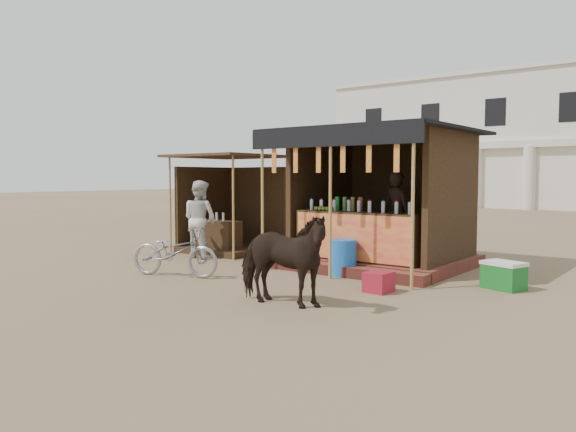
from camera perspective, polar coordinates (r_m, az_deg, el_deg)
The scene contains 10 objects.
ground at distance 9.68m, azimuth -5.84°, elevation -7.03°, with size 120.00×120.00×0.00m, color #846B4C.
main_stall at distance 11.67m, azimuth 9.27°, elevation -0.09°, with size 3.60×3.61×2.78m.
secondary_stall at distance 14.07m, azimuth -6.16°, elevation -0.09°, with size 2.40×2.40×2.38m.
cow at distance 8.03m, azimuth -0.68°, elevation -4.45°, with size 0.72×1.59×1.34m, color black.
motorbike at distance 10.64m, azimuth -11.43°, elevation -3.57°, with size 0.61×1.76×0.93m, color gray.
bystander at distance 12.97m, azimuth -8.92°, elevation -0.32°, with size 0.86×0.67×1.77m, color silver.
blue_barrel at distance 10.59m, azimuth 5.62°, elevation -4.23°, with size 0.50×0.50×0.68m, color blue.
red_crate at distance 9.17m, azimuth 9.19°, elevation -6.64°, with size 0.38×0.41×0.33m, color maroon.
cooler at distance 9.94m, azimuth 21.05°, elevation -5.64°, with size 0.75×0.62×0.46m.
background_building at distance 37.87m, azimuth 24.74°, elevation 6.86°, with size 26.00×7.45×8.18m.
Camera 1 is at (6.55, -6.89, 1.85)m, focal length 35.00 mm.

